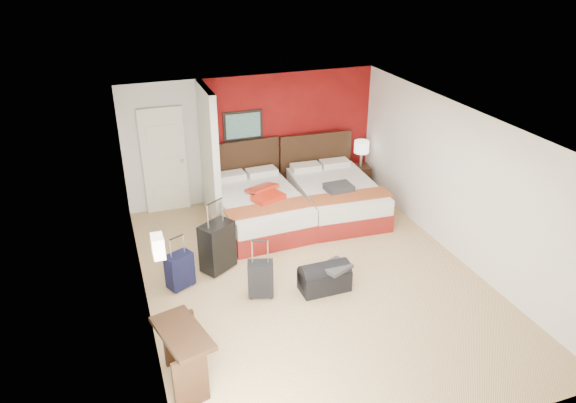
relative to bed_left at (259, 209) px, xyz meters
name	(u,v)px	position (x,y,z in m)	size (l,w,h in m)	color
ground	(313,279)	(0.27, -2.00, -0.31)	(6.50, 6.50, 0.00)	#D6B683
room_walls	(200,183)	(-1.13, -0.58, 0.94)	(5.02, 6.52, 2.50)	silver
red_accent_panel	(289,134)	(1.02, 1.23, 0.94)	(3.50, 0.04, 2.50)	maroon
partition_wall	(209,155)	(-0.73, 0.61, 0.94)	(0.12, 1.20, 2.50)	silver
entry_door	(164,161)	(-1.48, 1.20, 0.71)	(0.82, 0.06, 2.05)	silver
bed_left	(259,209)	(0.00, 0.00, 0.00)	(1.46, 2.09, 0.63)	white
bed_right	(336,198)	(1.55, -0.03, 0.00)	(1.44, 2.06, 0.62)	silver
red_suitcase_open	(265,193)	(0.10, -0.10, 0.36)	(0.54, 0.74, 0.09)	red
jacket_bundle	(339,188)	(1.45, -0.33, 0.36)	(0.48, 0.39, 0.12)	#323337
nightstand	(360,177)	(2.47, 0.83, -0.05)	(0.37, 0.37, 0.52)	black
table_lamp	(361,154)	(2.47, 0.83, 0.48)	(0.31, 0.31, 0.55)	white
suitcase_black	(217,248)	(-1.05, -1.23, 0.08)	(0.53, 0.33, 0.79)	black
suitcase_charcoal	(261,280)	(-0.62, -2.15, -0.04)	(0.37, 0.23, 0.55)	black
suitcase_navy	(180,272)	(-1.70, -1.52, -0.04)	(0.39, 0.24, 0.54)	black
duffel_bag	(324,279)	(0.33, -2.31, -0.13)	(0.74, 0.39, 0.37)	black
jacket_draped	(336,267)	(0.48, -2.36, 0.09)	(0.42, 0.35, 0.06)	#36353A
desk	(185,357)	(-1.96, -3.51, 0.07)	(0.46, 0.91, 0.76)	black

